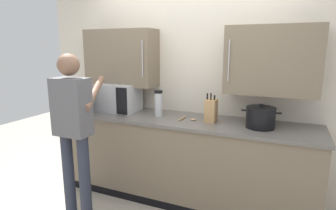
{
  "coord_description": "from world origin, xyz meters",
  "views": [
    {
      "loc": [
        1.04,
        -1.95,
        1.73
      ],
      "look_at": [
        -0.15,
        0.78,
        1.1
      ],
      "focal_mm": 29.57,
      "sensor_mm": 36.0,
      "label": 1
    }
  ],
  "objects_px": {
    "person_figure": "(73,125)",
    "thermos_flask": "(159,103)",
    "stock_pot": "(261,117)",
    "microwave_oven": "(115,97)",
    "knife_block": "(211,110)",
    "wooden_spoon": "(188,119)"
  },
  "relations": [
    {
      "from": "microwave_oven",
      "to": "knife_block",
      "type": "bearing_deg",
      "value": -1.61
    },
    {
      "from": "microwave_oven",
      "to": "knife_block",
      "type": "distance_m",
      "value": 1.22
    },
    {
      "from": "microwave_oven",
      "to": "wooden_spoon",
      "type": "xyz_separation_m",
      "value": [
        0.97,
        -0.06,
        -0.16
      ]
    },
    {
      "from": "microwave_oven",
      "to": "person_figure",
      "type": "bearing_deg",
      "value": -82.97
    },
    {
      "from": "thermos_flask",
      "to": "wooden_spoon",
      "type": "bearing_deg",
      "value": -2.2
    },
    {
      "from": "wooden_spoon",
      "to": "knife_block",
      "type": "bearing_deg",
      "value": 6.66
    },
    {
      "from": "knife_block",
      "to": "person_figure",
      "type": "relative_size",
      "value": 0.19
    },
    {
      "from": "knife_block",
      "to": "stock_pot",
      "type": "distance_m",
      "value": 0.5
    },
    {
      "from": "person_figure",
      "to": "thermos_flask",
      "type": "bearing_deg",
      "value": 58.13
    },
    {
      "from": "knife_block",
      "to": "person_figure",
      "type": "bearing_deg",
      "value": -143.27
    },
    {
      "from": "thermos_flask",
      "to": "wooden_spoon",
      "type": "distance_m",
      "value": 0.39
    },
    {
      "from": "microwave_oven",
      "to": "thermos_flask",
      "type": "distance_m",
      "value": 0.62
    },
    {
      "from": "thermos_flask",
      "to": "wooden_spoon",
      "type": "xyz_separation_m",
      "value": [
        0.36,
        -0.01,
        -0.14
      ]
    },
    {
      "from": "microwave_oven",
      "to": "wooden_spoon",
      "type": "relative_size",
      "value": 3.68
    },
    {
      "from": "microwave_oven",
      "to": "person_figure",
      "type": "relative_size",
      "value": 0.43
    },
    {
      "from": "person_figure",
      "to": "stock_pot",
      "type": "bearing_deg",
      "value": 26.44
    },
    {
      "from": "thermos_flask",
      "to": "knife_block",
      "type": "relative_size",
      "value": 0.97
    },
    {
      "from": "thermos_flask",
      "to": "person_figure",
      "type": "relative_size",
      "value": 0.18
    },
    {
      "from": "microwave_oven",
      "to": "wooden_spoon",
      "type": "bearing_deg",
      "value": -3.68
    },
    {
      "from": "wooden_spoon",
      "to": "person_figure",
      "type": "height_order",
      "value": "person_figure"
    },
    {
      "from": "microwave_oven",
      "to": "person_figure",
      "type": "xyz_separation_m",
      "value": [
        0.11,
        -0.86,
        -0.11
      ]
    },
    {
      "from": "stock_pot",
      "to": "wooden_spoon",
      "type": "relative_size",
      "value": 1.93
    }
  ]
}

